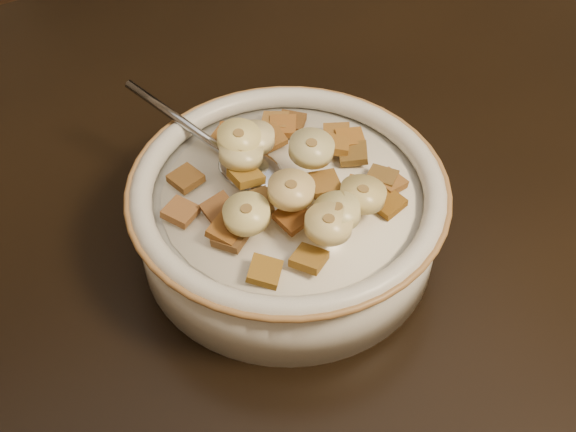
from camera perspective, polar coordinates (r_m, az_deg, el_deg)
table at (r=0.65m, az=14.42°, el=3.24°), size 1.40×0.90×0.04m
cereal_bowl at (r=0.53m, az=-0.00°, el=-0.29°), size 0.22×0.22×0.05m
milk at (r=0.51m, az=-0.00°, el=1.68°), size 0.18×0.18×0.00m
spoon at (r=0.52m, az=-3.00°, el=3.70°), size 0.06×0.06×0.01m
cereal_square_0 at (r=0.53m, az=5.20°, el=4.93°), size 0.03×0.03×0.01m
cereal_square_1 at (r=0.54m, az=-1.44°, el=6.21°), size 0.02×0.02×0.01m
cereal_square_2 at (r=0.52m, az=7.43°, el=3.04°), size 0.03×0.03×0.01m
cereal_square_3 at (r=0.48m, az=-2.51°, el=0.97°), size 0.02×0.02×0.01m
cereal_square_4 at (r=0.49m, az=-8.49°, el=0.33°), size 0.03×0.03×0.01m
cereal_square_5 at (r=0.47m, az=-4.54°, el=-1.68°), size 0.03×0.03×0.01m
cereal_square_6 at (r=0.47m, az=0.39°, el=-0.08°), size 0.02×0.02×0.01m
cereal_square_7 at (r=0.50m, az=5.87°, el=2.07°), size 0.03×0.03×0.01m
cereal_square_8 at (r=0.50m, az=-3.33°, el=3.16°), size 0.02×0.02×0.01m
cereal_square_9 at (r=0.54m, az=4.93°, el=6.09°), size 0.03×0.03×0.01m
cereal_square_10 at (r=0.55m, az=3.86°, el=6.49°), size 0.03×0.03×0.01m
cereal_square_11 at (r=0.52m, az=-8.08°, el=2.96°), size 0.02×0.02×0.01m
cereal_square_12 at (r=0.50m, az=7.86°, el=1.04°), size 0.02×0.02×0.01m
cereal_square_13 at (r=0.54m, az=-4.86°, el=6.37°), size 0.03×0.03×0.01m
cereal_square_14 at (r=0.56m, az=-1.04°, el=7.43°), size 0.03×0.03×0.01m
cereal_square_15 at (r=0.56m, az=0.26°, el=7.44°), size 0.03×0.03×0.01m
cereal_square_16 at (r=0.47m, az=-4.94°, el=-1.15°), size 0.03×0.03×0.01m
cereal_square_17 at (r=0.51m, az=7.97°, el=2.69°), size 0.02×0.02×0.01m
cereal_square_18 at (r=0.46m, az=-1.85°, el=-4.40°), size 0.03×0.03×0.01m
cereal_square_19 at (r=0.55m, az=-4.43°, el=6.77°), size 0.03×0.03×0.01m
cereal_square_20 at (r=0.46m, az=1.67°, el=-3.40°), size 0.03×0.03×0.01m
cereal_square_21 at (r=0.49m, az=2.88°, el=2.56°), size 0.02×0.02×0.01m
cereal_square_22 at (r=0.48m, az=2.98°, el=0.16°), size 0.03×0.03×0.01m
cereal_square_23 at (r=0.55m, az=-0.40°, el=7.10°), size 0.03×0.03×0.01m
cereal_square_24 at (r=0.49m, az=-5.44°, el=0.52°), size 0.02×0.02×0.01m
cereal_square_25 at (r=0.53m, az=3.76°, el=5.63°), size 0.03×0.03×0.01m
banana_slice_0 at (r=0.47m, az=-3.29°, el=0.18°), size 0.04×0.04×0.01m
banana_slice_1 at (r=0.48m, az=5.92°, el=1.73°), size 0.04×0.04×0.01m
banana_slice_2 at (r=0.49m, az=1.87°, el=5.38°), size 0.04×0.04×0.01m
banana_slice_3 at (r=0.52m, az=-2.78°, el=6.19°), size 0.04×0.04×0.01m
banana_slice_4 at (r=0.47m, az=0.25°, el=2.10°), size 0.04×0.04×0.01m
banana_slice_5 at (r=0.46m, az=3.22°, el=-0.62°), size 0.04×0.04×0.01m
banana_slice_6 at (r=0.50m, az=-3.73°, el=4.95°), size 0.04×0.04×0.02m
banana_slice_7 at (r=0.47m, az=3.87°, el=0.33°), size 0.04×0.04×0.01m
banana_slice_8 at (r=0.51m, az=-3.90°, el=6.15°), size 0.04×0.04×0.02m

